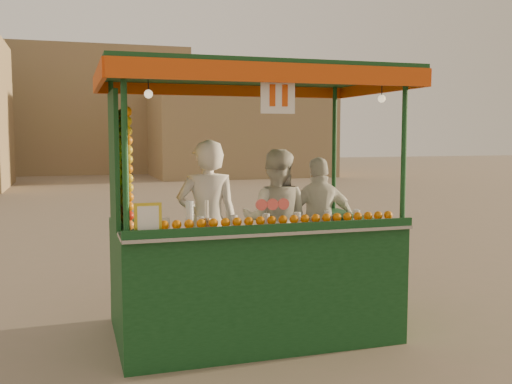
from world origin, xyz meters
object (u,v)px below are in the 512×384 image
object	(u,v)px
juice_cart	(246,252)
vendor_left	(208,224)
vendor_right	(320,223)
vendor_middle	(276,221)

from	to	relation	value
juice_cart	vendor_left	distance (m)	0.51
juice_cart	vendor_right	world-z (taller)	juice_cart
vendor_left	vendor_middle	distance (m)	1.00
vendor_middle	vendor_right	xyz separation A→B (m)	(0.55, -0.02, -0.05)
vendor_left	vendor_middle	xyz separation A→B (m)	(0.91, 0.41, -0.06)
juice_cart	vendor_left	size ratio (longest dim) A/B	1.77
juice_cart	vendor_right	size ratio (longest dim) A/B	2.01
vendor_middle	juice_cart	bearing A→B (deg)	68.62
vendor_middle	vendor_left	bearing A→B (deg)	48.90
vendor_left	vendor_right	bearing A→B (deg)	-156.12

